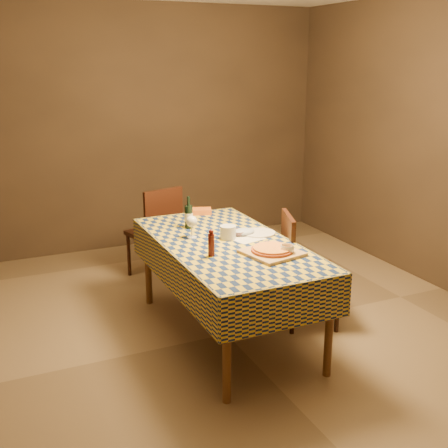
# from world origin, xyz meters

# --- Properties ---
(room) EXTENTS (5.00, 5.10, 2.70)m
(room) POSITION_xyz_m (0.00, 0.00, 1.35)
(room) COLOR brown
(room) RESTS_ON ground
(dining_table) EXTENTS (0.94, 1.84, 0.77)m
(dining_table) POSITION_xyz_m (0.00, 0.00, 0.69)
(dining_table) COLOR brown
(dining_table) RESTS_ON ground
(cutting_board) EXTENTS (0.42, 0.42, 0.02)m
(cutting_board) POSITION_xyz_m (0.18, -0.38, 0.78)
(cutting_board) COLOR tan
(cutting_board) RESTS_ON dining_table
(pizza) EXTENTS (0.35, 0.35, 0.03)m
(pizza) POSITION_xyz_m (0.18, -0.38, 0.81)
(pizza) COLOR #943C18
(pizza) RESTS_ON cutting_board
(pepper_mill) EXTENTS (0.05, 0.05, 0.19)m
(pepper_mill) POSITION_xyz_m (-0.23, -0.23, 0.86)
(pepper_mill) COLOR #461110
(pepper_mill) RESTS_ON dining_table
(bowl) EXTENTS (0.17, 0.17, 0.04)m
(bowl) POSITION_xyz_m (0.16, 0.12, 0.79)
(bowl) COLOR #634B53
(bowl) RESTS_ON dining_table
(wine_glass) EXTENTS (0.10, 0.10, 0.18)m
(wine_glass) POSITION_xyz_m (-0.20, 0.21, 0.90)
(wine_glass) COLOR silver
(wine_glass) RESTS_ON dining_table
(wine_bottle) EXTENTS (0.07, 0.07, 0.27)m
(wine_bottle) POSITION_xyz_m (-0.13, 0.46, 0.87)
(wine_bottle) COLOR black
(wine_bottle) RESTS_ON dining_table
(deli_tub) EXTENTS (0.14, 0.14, 0.10)m
(deli_tub) POSITION_xyz_m (0.05, 0.08, 0.82)
(deli_tub) COLOR silver
(deli_tub) RESTS_ON dining_table
(takeout_container) EXTENTS (0.21, 0.18, 0.05)m
(takeout_container) POSITION_xyz_m (0.13, 0.84, 0.79)
(takeout_container) COLOR #B75618
(takeout_container) RESTS_ON dining_table
(white_plate) EXTENTS (0.29, 0.29, 0.01)m
(white_plate) POSITION_xyz_m (0.32, 0.09, 0.78)
(white_plate) COLOR silver
(white_plate) RESTS_ON dining_table
(tumbler) EXTENTS (0.13, 0.13, 0.08)m
(tumbler) POSITION_xyz_m (0.26, -0.44, 0.81)
(tumbler) COLOR silver
(tumbler) RESTS_ON dining_table
(flour_patch) EXTENTS (0.26, 0.23, 0.00)m
(flour_patch) POSITION_xyz_m (0.18, 0.00, 0.77)
(flour_patch) COLOR silver
(flour_patch) RESTS_ON dining_table
(flour_bag) EXTENTS (0.19, 0.15, 0.05)m
(flour_bag) POSITION_xyz_m (0.20, 0.12, 0.80)
(flour_bag) COLOR #9AABC5
(flour_bag) RESTS_ON dining_table
(chair_far) EXTENTS (0.52, 0.52, 0.93)m
(chair_far) POSITION_xyz_m (-0.12, 1.35, 0.52)
(chair_far) COLOR black
(chair_far) RESTS_ON ground
(chair_right) EXTENTS (0.54, 0.54, 0.93)m
(chair_right) POSITION_xyz_m (0.63, -0.06, 0.52)
(chair_right) COLOR black
(chair_right) RESTS_ON ground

